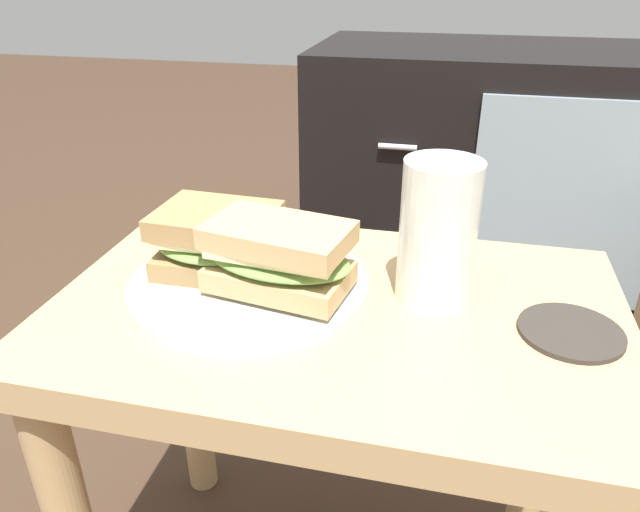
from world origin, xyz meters
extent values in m
cube|color=tan|center=(0.00, 0.00, 0.44)|extent=(0.56, 0.36, 0.04)
cylinder|color=tan|center=(-0.25, 0.14, 0.21)|extent=(0.04, 0.04, 0.43)
cylinder|color=tan|center=(0.25, 0.14, 0.21)|extent=(0.04, 0.04, 0.43)
cube|color=black|center=(0.25, 0.95, 0.29)|extent=(0.96, 0.44, 0.58)
cube|color=#8C9EA8|center=(0.37, 0.72, 0.30)|extent=(0.45, 0.01, 0.44)
cylinder|color=silver|center=(-0.02, 0.72, 0.41)|extent=(0.08, 0.01, 0.01)
cylinder|color=silver|center=(-0.02, 0.72, 0.19)|extent=(0.08, 0.01, 0.01)
cylinder|color=silver|center=(-0.09, 0.01, 0.47)|extent=(0.24, 0.24, 0.01)
cube|color=#9E7A4C|center=(-0.13, 0.02, 0.48)|extent=(0.12, 0.09, 0.02)
ellipsoid|color=#729E4C|center=(-0.13, 0.02, 0.50)|extent=(0.13, 0.10, 0.02)
cube|color=beige|center=(-0.13, 0.02, 0.51)|extent=(0.11, 0.09, 0.01)
cube|color=#9E7A4C|center=(-0.13, 0.02, 0.53)|extent=(0.12, 0.10, 0.02)
cube|color=tan|center=(-0.06, -0.01, 0.49)|extent=(0.15, 0.10, 0.02)
ellipsoid|color=#729E4C|center=(-0.06, -0.01, 0.51)|extent=(0.16, 0.11, 0.02)
cube|color=beige|center=(-0.06, -0.01, 0.52)|extent=(0.13, 0.09, 0.01)
cube|color=tan|center=(-0.06, -0.01, 0.53)|extent=(0.15, 0.10, 0.02)
cylinder|color=silver|center=(0.09, 0.03, 0.53)|extent=(0.07, 0.07, 0.14)
cylinder|color=#B26014|center=(0.09, 0.03, 0.52)|extent=(0.07, 0.07, 0.11)
cylinder|color=white|center=(0.09, 0.03, 0.58)|extent=(0.07, 0.07, 0.01)
cylinder|color=#332D28|center=(0.22, -0.01, 0.46)|extent=(0.09, 0.09, 0.01)
camera|label=1|loc=(0.10, -0.49, 0.77)|focal=33.48mm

